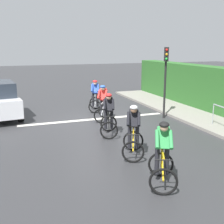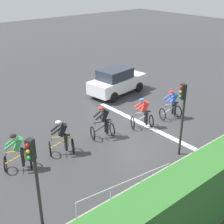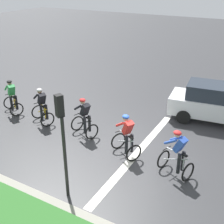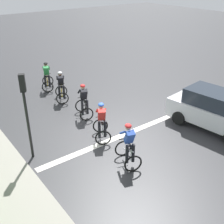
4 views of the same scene
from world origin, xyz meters
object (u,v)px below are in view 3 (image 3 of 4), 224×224
(cyclist_fourth, at_px, (127,137))
(cyclist_mid, at_px, (85,118))
(cyclist_trailing, at_px, (177,155))
(car_white, at_px, (214,103))
(traffic_light_near_crossing, at_px, (62,132))
(cyclist_second, at_px, (42,107))
(cyclist_lead, at_px, (12,98))

(cyclist_fourth, bearing_deg, cyclist_mid, 76.95)
(cyclist_trailing, distance_m, car_white, 4.85)
(cyclist_trailing, distance_m, traffic_light_near_crossing, 4.00)
(cyclist_second, xyz_separation_m, traffic_light_near_crossing, (-3.38, -3.93, 1.43))
(cyclist_mid, relative_size, cyclist_trailing, 1.00)
(cyclist_mid, bearing_deg, cyclist_lead, 88.36)
(cyclist_fourth, relative_size, traffic_light_near_crossing, 0.50)
(cyclist_second, height_order, traffic_light_near_crossing, traffic_light_near_crossing)
(cyclist_fourth, bearing_deg, traffic_light_near_crossing, 167.44)
(cyclist_second, relative_size, car_white, 0.39)
(cyclist_lead, xyz_separation_m, car_white, (3.98, -8.76, 0.08))
(car_white, bearing_deg, cyclist_lead, 114.44)
(traffic_light_near_crossing, bearing_deg, cyclist_fourth, -12.56)
(cyclist_trailing, relative_size, traffic_light_near_crossing, 0.50)
(cyclist_lead, bearing_deg, cyclist_mid, -91.64)
(cyclist_lead, relative_size, cyclist_fourth, 1.00)
(car_white, relative_size, traffic_light_near_crossing, 1.28)
(cyclist_fourth, xyz_separation_m, cyclist_trailing, (-0.22, -2.01, 0.00))
(cyclist_second, bearing_deg, cyclist_trailing, -96.49)
(cyclist_second, bearing_deg, cyclist_fourth, -96.59)
(cyclist_trailing, bearing_deg, cyclist_mid, 80.12)
(cyclist_trailing, bearing_deg, cyclist_lead, 84.26)
(cyclist_mid, distance_m, car_white, 6.03)
(cyclist_lead, bearing_deg, cyclist_second, -93.25)
(cyclist_second, relative_size, traffic_light_near_crossing, 0.50)
(cyclist_fourth, relative_size, cyclist_trailing, 1.00)
(cyclist_second, bearing_deg, cyclist_mid, -90.25)
(cyclist_second, height_order, cyclist_fourth, same)
(car_white, xyz_separation_m, traffic_light_near_crossing, (-7.48, 2.82, 1.35))
(cyclist_lead, distance_m, traffic_light_near_crossing, 7.03)
(cyclist_second, distance_m, traffic_light_near_crossing, 5.38)
(cyclist_second, xyz_separation_m, car_white, (4.09, -6.75, 0.08))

